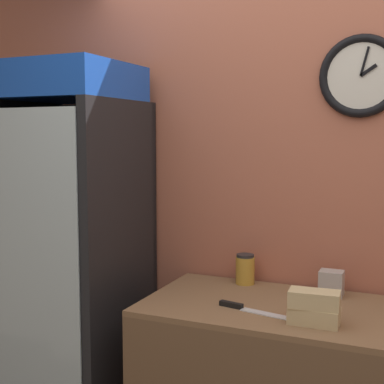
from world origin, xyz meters
TOP-DOWN VIEW (x-y plane):
  - wall_back at (0.00, 1.29)m, footprint 5.20×0.10m
  - beverage_cooler at (-1.22, 0.95)m, footprint 0.63×0.67m
  - sandwich_stack_bottom at (0.07, 0.72)m, footprint 0.20×0.11m
  - sandwich_stack_middle at (0.07, 0.72)m, footprint 0.21×0.12m
  - chefs_knife at (-0.23, 0.77)m, footprint 0.36×0.10m
  - condiment_jar at (-0.36, 1.17)m, footprint 0.10×0.10m
  - napkin_dispenser at (0.07, 1.13)m, footprint 0.11×0.09m

SIDE VIEW (x-z plane):
  - chefs_knife at x=-0.23m, z-range 0.92..0.94m
  - sandwich_stack_bottom at x=0.07m, z-range 0.92..0.99m
  - napkin_dispenser at x=0.07m, z-range 0.92..1.04m
  - condiment_jar at x=-0.36m, z-range 0.92..1.07m
  - sandwich_stack_middle at x=0.07m, z-range 0.99..1.06m
  - beverage_cooler at x=-1.22m, z-range 0.08..2.12m
  - wall_back at x=0.00m, z-range 0.01..2.71m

